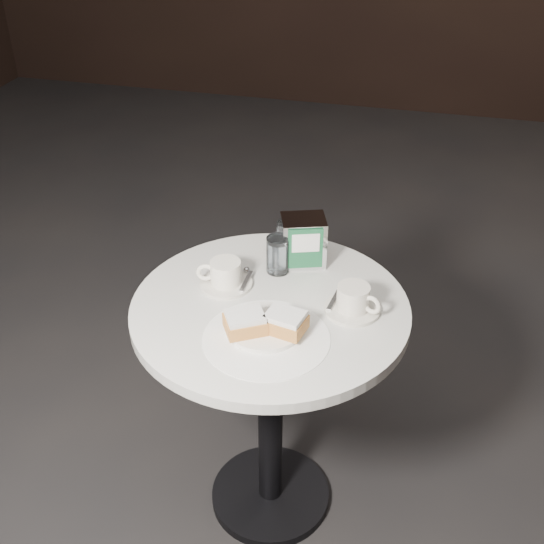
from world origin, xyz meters
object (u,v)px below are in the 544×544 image
Objects in this scene: water_glass_left at (278,255)px; water_glass_right at (289,241)px; cafe_table at (270,364)px; beignet_plate at (265,324)px; coffee_cup_right at (353,301)px; coffee_cup_left at (225,275)px; napkin_dispenser at (303,241)px.

water_glass_right is at bearing 78.61° from water_glass_left.
cafe_table is 0.25m from beignet_plate.
coffee_cup_left is at bearing -162.54° from coffee_cup_right.
beignet_plate reaches higher than cafe_table.
cafe_table is at bearing -89.25° from water_glass_right.
cafe_table is 0.31m from coffee_cup_right.
cafe_table is 5.33× the size of napkin_dispenser.
cafe_table is at bearing -83.69° from water_glass_left.
beignet_plate is at bearing -62.54° from coffee_cup_left.
water_glass_left is 0.92× the size of water_glass_right.
water_glass_left reaches higher than coffee_cup_left.
napkin_dispenser reaches higher than beignet_plate.
coffee_cup_left is 1.52× the size of water_glass_right.
coffee_cup_left reaches higher than cafe_table.
cafe_table is at bearing 97.88° from beignet_plate.
coffee_cup_left is at bearing 132.07° from beignet_plate.
water_glass_right reaches higher than coffee_cup_left.
beignet_plate is 1.33× the size of coffee_cup_left.
water_glass_right is at bearing 93.11° from beignet_plate.
coffee_cup_left is 0.23m from napkin_dispenser.
water_glass_right reaches higher than water_glass_left.
coffee_cup_right is at bearing -19.82° from coffee_cup_left.
cafe_table is 0.29m from water_glass_left.
coffee_cup_right is 0.29m from water_glass_right.
water_glass_right reaches higher than beignet_plate.
beignet_plate is 2.01× the size of water_glass_right.
napkin_dispenser is at bearing -18.62° from water_glass_right.
water_glass_left is at bearing 26.01° from coffee_cup_left.
water_glass_right is 0.79× the size of napkin_dispenser.
water_glass_left is (-0.02, 0.15, 0.25)m from cafe_table.
beignet_plate is 1.23× the size of coffee_cup_right.
coffee_cup_right is at bearing -30.49° from water_glass_left.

